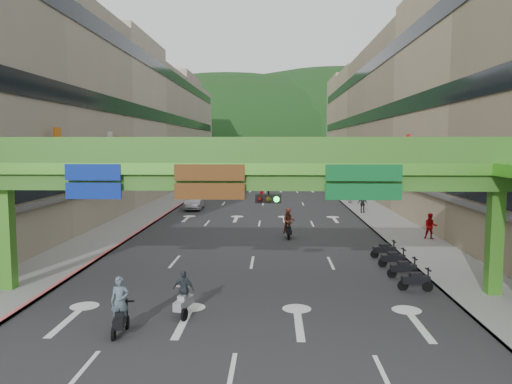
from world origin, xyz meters
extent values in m
plane|color=black|center=(0.00, 0.00, 0.00)|extent=(320.00, 320.00, 0.00)
cube|color=#28282B|center=(0.00, 50.00, 0.01)|extent=(18.00, 140.00, 0.02)
cube|color=gray|center=(-11.00, 50.00, 0.07)|extent=(4.00, 140.00, 0.15)
cube|color=gray|center=(11.00, 50.00, 0.07)|extent=(4.00, 140.00, 0.15)
cube|color=#CC5959|center=(-9.10, 50.00, 0.09)|extent=(0.20, 140.00, 0.18)
cube|color=gray|center=(9.10, 50.00, 0.09)|extent=(0.20, 140.00, 0.18)
cube|color=#9E937F|center=(-19.00, 50.00, 9.50)|extent=(12.00, 95.00, 19.00)
cube|color=black|center=(-12.95, 50.00, 4.20)|extent=(0.08, 90.25, 1.40)
cube|color=black|center=(-12.95, 50.00, 10.20)|extent=(0.08, 90.25, 1.40)
cube|color=black|center=(-12.95, 50.00, 16.20)|extent=(0.08, 90.25, 1.40)
cube|color=gray|center=(19.00, 50.00, 9.50)|extent=(12.00, 95.00, 19.00)
cube|color=black|center=(12.95, 50.00, 4.20)|extent=(0.08, 90.25, 1.40)
cube|color=black|center=(12.95, 50.00, 10.20)|extent=(0.08, 90.25, 1.40)
cube|color=black|center=(12.95, 50.00, 16.20)|extent=(0.08, 90.25, 1.40)
cube|color=#4C9E2D|center=(0.00, 6.00, 5.75)|extent=(28.00, 2.20, 0.50)
cube|color=#387223|center=(0.00, 6.00, 5.15)|extent=(28.00, 1.76, 0.70)
cube|color=#4C9E2D|center=(-11.00, 6.00, 2.40)|extent=(0.60, 0.60, 4.80)
cube|color=#4C9E2D|center=(11.00, 6.00, 2.40)|extent=(0.60, 0.60, 4.80)
cube|color=#387223|center=(0.00, 4.96, 6.55)|extent=(28.00, 0.12, 1.10)
cube|color=#387223|center=(0.00, 7.04, 6.55)|extent=(28.00, 0.12, 1.10)
cube|color=navy|center=(-6.50, 4.92, 5.15)|extent=(2.40, 0.12, 1.50)
cube|color=#593314|center=(-1.50, 4.92, 5.15)|extent=(3.00, 0.12, 1.50)
cube|color=#0C5926|center=(5.00, 4.92, 5.15)|extent=(3.20, 0.12, 1.50)
cube|color=black|center=(1.00, 4.77, 4.50)|extent=(1.10, 0.28, 0.35)
cube|color=#4C9E2D|center=(0.00, 65.00, 5.75)|extent=(28.00, 2.20, 0.50)
cube|color=#387223|center=(0.00, 65.00, 5.15)|extent=(28.00, 1.76, 0.70)
cube|color=#4C9E2D|center=(-11.00, 65.00, 2.40)|extent=(0.60, 0.60, 4.80)
cube|color=#4C9E2D|center=(11.00, 65.00, 2.40)|extent=(0.60, 0.60, 4.80)
cube|color=#387223|center=(0.00, 63.96, 6.55)|extent=(28.00, 0.12, 1.10)
cube|color=#387223|center=(0.00, 66.04, 6.55)|extent=(28.00, 0.12, 1.10)
ellipsoid|color=#1C4419|center=(-15.00, 160.00, 0.00)|extent=(168.00, 140.00, 112.00)
ellipsoid|color=#1C4419|center=(25.00, 180.00, 0.00)|extent=(208.00, 176.00, 128.00)
cylinder|color=black|center=(0.00, 30.00, 6.20)|extent=(26.00, 0.03, 0.03)
cone|color=red|center=(-12.50, 30.00, 5.95)|extent=(0.36, 0.36, 0.40)
cone|color=gold|center=(-10.23, 30.00, 5.95)|extent=(0.36, 0.36, 0.40)
cone|color=#193FB2|center=(-7.95, 30.00, 5.95)|extent=(0.36, 0.36, 0.40)
cone|color=silver|center=(-5.68, 30.00, 5.95)|extent=(0.36, 0.36, 0.40)
cone|color=#198C33|center=(-3.41, 30.00, 5.95)|extent=(0.36, 0.36, 0.40)
cone|color=orange|center=(-1.14, 30.00, 5.95)|extent=(0.36, 0.36, 0.40)
cone|color=red|center=(1.14, 30.00, 5.95)|extent=(0.36, 0.36, 0.40)
cone|color=gold|center=(3.41, 30.00, 5.95)|extent=(0.36, 0.36, 0.40)
cone|color=#193FB2|center=(5.68, 30.00, 5.95)|extent=(0.36, 0.36, 0.40)
cone|color=silver|center=(7.95, 30.00, 5.95)|extent=(0.36, 0.36, 0.40)
cone|color=#198C33|center=(10.23, 30.00, 5.95)|extent=(0.36, 0.36, 0.40)
cone|color=orange|center=(12.50, 30.00, 5.95)|extent=(0.36, 0.36, 0.40)
cube|color=black|center=(-4.23, 1.00, 0.55)|extent=(0.53, 1.34, 0.35)
cube|color=black|center=(-4.23, 1.00, 0.80)|extent=(0.38, 0.59, 0.18)
cube|color=black|center=(-4.15, 1.54, 1.05)|extent=(0.55, 0.14, 0.06)
cylinder|color=black|center=(-4.15, 1.54, 0.25)|extent=(0.17, 0.51, 0.50)
cylinder|color=black|center=(-4.31, 0.46, 0.25)|extent=(0.17, 0.51, 0.50)
imported|color=#495966|center=(-4.23, 1.00, 1.23)|extent=(0.70, 0.51, 1.76)
cube|color=black|center=(2.30, 19.39, 0.55)|extent=(0.44, 1.32, 0.35)
cube|color=black|center=(2.30, 19.39, 0.80)|extent=(0.34, 0.57, 0.18)
cube|color=black|center=(2.34, 19.94, 1.05)|extent=(0.55, 0.10, 0.06)
cylinder|color=black|center=(2.34, 19.94, 0.25)|extent=(0.13, 0.51, 0.50)
cylinder|color=black|center=(2.27, 18.84, 0.25)|extent=(0.13, 0.51, 0.50)
imported|color=brown|center=(2.30, 19.39, 1.29)|extent=(0.96, 0.77, 1.88)
cube|color=#93949A|center=(-2.31, 2.96, 0.55)|extent=(0.63, 1.35, 0.35)
cube|color=#93949A|center=(-2.31, 2.96, 0.80)|extent=(0.42, 0.60, 0.18)
cube|color=#93949A|center=(-2.44, 3.49, 1.05)|extent=(0.55, 0.18, 0.06)
cylinder|color=black|center=(-2.44, 3.49, 0.25)|extent=(0.21, 0.51, 0.50)
cylinder|color=black|center=(-2.19, 2.42, 0.25)|extent=(0.21, 0.51, 0.50)
imported|color=#2A323A|center=(-2.31, 2.96, 1.10)|extent=(0.94, 0.55, 1.50)
cube|color=#7B0108|center=(-0.41, 46.93, 0.55)|extent=(0.53, 1.34, 0.35)
cube|color=#7B0108|center=(-0.41, 46.93, 0.80)|extent=(0.37, 0.59, 0.18)
cube|color=#7B0108|center=(-0.33, 47.47, 1.05)|extent=(0.55, 0.14, 0.06)
cylinder|color=black|center=(-0.33, 47.47, 0.25)|extent=(0.17, 0.51, 0.50)
cylinder|color=black|center=(-0.49, 46.38, 0.25)|extent=(0.17, 0.51, 0.50)
imported|color=#4A4951|center=(-0.41, 46.93, 1.10)|extent=(0.79, 0.57, 1.49)
cube|color=black|center=(7.80, 6.70, 0.55)|extent=(1.34, 0.53, 0.35)
cube|color=black|center=(7.80, 6.70, 0.80)|extent=(0.59, 0.37, 0.18)
cube|color=black|center=(8.34, 6.62, 1.05)|extent=(0.14, 0.55, 0.06)
cylinder|color=black|center=(8.34, 6.62, 0.25)|extent=(0.51, 0.17, 0.50)
cylinder|color=black|center=(7.26, 6.78, 0.25)|extent=(0.51, 0.17, 0.50)
cube|color=black|center=(7.80, 8.90, 0.55)|extent=(1.34, 0.53, 0.35)
cube|color=black|center=(7.80, 8.90, 0.80)|extent=(0.59, 0.37, 0.18)
cube|color=black|center=(8.34, 8.82, 1.05)|extent=(0.14, 0.55, 0.06)
cylinder|color=black|center=(8.34, 8.82, 0.25)|extent=(0.51, 0.17, 0.50)
cylinder|color=black|center=(7.26, 8.98, 0.25)|extent=(0.51, 0.17, 0.50)
cube|color=black|center=(7.80, 11.10, 0.55)|extent=(1.34, 0.53, 0.35)
cube|color=black|center=(7.80, 11.10, 0.80)|extent=(0.59, 0.37, 0.18)
cube|color=black|center=(8.34, 11.02, 1.05)|extent=(0.14, 0.55, 0.06)
cylinder|color=black|center=(8.34, 11.02, 0.25)|extent=(0.51, 0.17, 0.50)
cylinder|color=black|center=(7.26, 11.18, 0.25)|extent=(0.51, 0.17, 0.50)
cube|color=black|center=(7.80, 13.30, 0.55)|extent=(1.34, 0.53, 0.35)
cube|color=black|center=(7.80, 13.30, 0.80)|extent=(0.59, 0.37, 0.18)
cube|color=black|center=(8.34, 13.22, 1.05)|extent=(0.14, 0.55, 0.06)
cylinder|color=black|center=(8.34, 13.22, 0.25)|extent=(0.51, 0.17, 0.50)
cylinder|color=black|center=(7.26, 13.38, 0.25)|extent=(0.51, 0.17, 0.50)
imported|color=#AAA9B0|center=(-7.00, 35.00, 0.75)|extent=(1.67, 4.60, 1.51)
imported|color=#C6BA03|center=(-1.27, 60.46, 0.72)|extent=(1.82, 4.26, 1.44)
imported|color=#B0070D|center=(12.20, 18.78, 0.91)|extent=(1.01, 0.87, 1.82)
imported|color=black|center=(9.80, 32.14, 0.86)|extent=(1.05, 0.54, 1.72)
imported|color=navy|center=(9.80, 40.00, 0.92)|extent=(1.01, 0.85, 1.84)
camera|label=1|loc=(1.25, -16.09, 6.82)|focal=35.00mm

